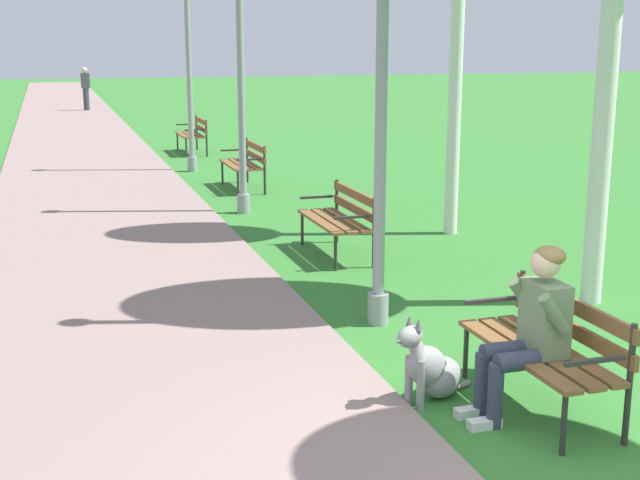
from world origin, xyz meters
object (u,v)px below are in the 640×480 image
(park_bench_near, at_px, (548,341))
(person_seated_on_near_bench, at_px, (531,326))
(pedestrian_distant, at_px, (86,89))
(park_bench_furthest, at_px, (194,132))
(lamp_post_far, at_px, (188,50))
(dog_grey, at_px, (431,368))
(lamp_post_mid, at_px, (241,61))
(park_bench_far, at_px, (246,161))
(lamp_post_near, at_px, (382,85))
(park_bench_mid, at_px, (341,215))

(park_bench_near, xyz_separation_m, person_seated_on_near_bench, (-0.21, -0.09, 0.17))
(pedestrian_distant, bearing_deg, park_bench_furthest, -82.32)
(park_bench_furthest, xyz_separation_m, person_seated_on_near_bench, (-0.15, -15.40, 0.17))
(park_bench_furthest, bearing_deg, lamp_post_far, -100.17)
(lamp_post_far, bearing_deg, park_bench_furthest, 79.83)
(park_bench_near, xyz_separation_m, dog_grey, (-0.75, 0.36, -0.25))
(dog_grey, relative_size, lamp_post_mid, 0.17)
(park_bench_far, xyz_separation_m, dog_grey, (-0.76, -9.64, -0.25))
(lamp_post_near, xyz_separation_m, lamp_post_mid, (-0.05, 5.66, 0.09))
(park_bench_furthest, relative_size, lamp_post_far, 0.32)
(person_seated_on_near_bench, xyz_separation_m, lamp_post_far, (-0.37, 12.50, 1.77))
(park_bench_near, xyz_separation_m, pedestrian_distant, (-1.91, 29.03, 0.33))
(lamp_post_near, height_order, lamp_post_mid, lamp_post_mid)
(lamp_post_near, xyz_separation_m, lamp_post_far, (-0.10, 10.26, 0.20))
(park_bench_far, bearing_deg, park_bench_near, -90.06)
(park_bench_furthest, xyz_separation_m, pedestrian_distant, (-1.85, 13.72, 0.33))
(park_bench_furthest, relative_size, lamp_post_near, 0.34)
(person_seated_on_near_bench, relative_size, pedestrian_distant, 0.76)
(lamp_post_far, bearing_deg, lamp_post_near, -89.44)
(park_bench_mid, relative_size, lamp_post_near, 0.34)
(park_bench_mid, distance_m, lamp_post_near, 3.20)
(park_bench_mid, distance_m, person_seated_on_near_bench, 4.89)
(dog_grey, relative_size, lamp_post_near, 0.18)
(park_bench_far, bearing_deg, lamp_post_near, -93.56)
(park_bench_mid, height_order, person_seated_on_near_bench, person_seated_on_near_bench)
(park_bench_mid, bearing_deg, park_bench_far, 90.42)
(pedestrian_distant, bearing_deg, lamp_post_near, -86.95)
(park_bench_far, bearing_deg, dog_grey, -94.53)
(person_seated_on_near_bench, relative_size, lamp_post_far, 0.26)
(park_bench_far, xyz_separation_m, lamp_post_mid, (-0.53, -2.18, 1.83))
(park_bench_far, relative_size, lamp_post_mid, 0.33)
(lamp_post_mid, relative_size, pedestrian_distant, 2.74)
(park_bench_far, relative_size, pedestrian_distant, 0.91)
(park_bench_near, distance_m, park_bench_far, 10.00)
(lamp_post_near, relative_size, lamp_post_mid, 0.96)
(person_seated_on_near_bench, distance_m, lamp_post_mid, 8.08)
(park_bench_near, height_order, park_bench_far, same)
(park_bench_far, xyz_separation_m, pedestrian_distant, (-1.92, 19.04, 0.33))
(park_bench_far, height_order, dog_grey, park_bench_far)
(park_bench_far, distance_m, person_seated_on_near_bench, 10.09)
(park_bench_far, height_order, person_seated_on_near_bench, person_seated_on_near_bench)
(park_bench_far, bearing_deg, lamp_post_far, 103.68)
(park_bench_furthest, bearing_deg, lamp_post_mid, -93.56)
(lamp_post_near, relative_size, lamp_post_far, 0.92)
(pedestrian_distant, bearing_deg, park_bench_mid, -85.39)
(park_bench_near, relative_size, person_seated_on_near_bench, 1.20)
(dog_grey, xyz_separation_m, lamp_post_mid, (0.23, 7.45, 2.08))
(lamp_post_near, height_order, lamp_post_far, lamp_post_far)
(dog_grey, bearing_deg, lamp_post_far, 89.16)
(park_bench_furthest, relative_size, person_seated_on_near_bench, 1.20)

